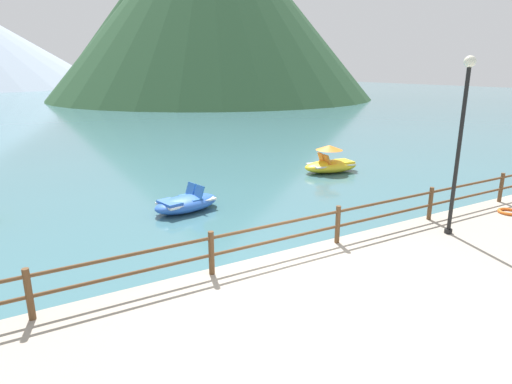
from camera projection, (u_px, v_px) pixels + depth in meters
The scene contains 8 objects.
ground_plane at pixel (59, 117), 42.06m from camera, with size 200.00×200.00×0.00m, color #3D6B75.
promenade_dock at pixel (409, 353), 7.00m from camera, with size 28.00×8.00×0.40m, color #A39989.
dock_railing at pixel (280, 234), 9.90m from camera, with size 23.92×0.12×0.95m.
lamp_post at pixel (461, 132), 10.76m from camera, with size 0.28×0.28×4.46m.
life_ring at pixel (509, 212), 13.06m from camera, with size 0.61×0.61×0.09m, color orange.
pedal_boat_2 at pixel (186, 203), 14.47m from camera, with size 2.50×1.65×0.85m.
pedal_boat_3 at pixel (331, 163), 19.83m from camera, with size 2.75×1.64×1.25m.
cliff_headland at pixel (199, 7), 66.07m from camera, with size 48.91×48.91×28.41m.
Camera 1 is at (-5.15, -6.16, 4.58)m, focal length 30.78 mm.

